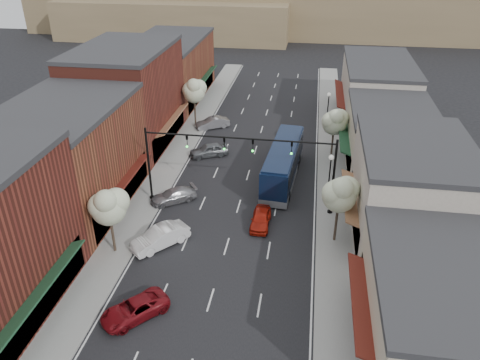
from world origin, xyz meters
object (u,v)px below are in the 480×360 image
at_px(tree_left_near, 108,205).
at_px(parked_car_a, 135,309).
at_px(tree_right_far, 335,121).
at_px(lamp_post_near, 330,170).
at_px(signal_mast_right, 306,164).
at_px(parked_car_d, 209,150).
at_px(signal_mast_left, 174,155).
at_px(red_hatchback, 261,219).
at_px(coach_bus, 283,162).
at_px(parked_car_c, 173,196).
at_px(parked_car_e, 212,123).
at_px(lamp_post_far, 328,104).
at_px(parked_car_b, 160,237).
at_px(tree_left_far, 194,90).
at_px(tree_right_near, 340,193).

bearing_deg(tree_left_near, parked_car_a, -58.09).
relative_size(tree_right_far, lamp_post_near, 1.22).
height_order(signal_mast_right, parked_car_d, signal_mast_right).
height_order(signal_mast_left, red_hatchback, signal_mast_left).
height_order(coach_bus, parked_car_d, coach_bus).
height_order(lamp_post_near, parked_car_d, lamp_post_near).
bearing_deg(tree_left_near, coach_bus, 49.47).
bearing_deg(parked_car_c, parked_car_e, 145.47).
relative_size(signal_mast_left, lamp_post_far, 1.85).
bearing_deg(parked_car_c, signal_mast_left, 72.14).
distance_m(signal_mast_left, parked_car_e, 17.99).
distance_m(signal_mast_left, tree_right_far, 18.39).
height_order(tree_right_far, parked_car_b, tree_right_far).
height_order(lamp_post_near, parked_car_b, lamp_post_near).
bearing_deg(tree_left_near, signal_mast_left, 71.90).
bearing_deg(parked_car_a, tree_left_near, 164.40).
height_order(tree_left_far, parked_car_d, tree_left_far).
bearing_deg(parked_car_c, coach_bus, 86.55).
bearing_deg(red_hatchback, parked_car_a, -119.58).
bearing_deg(parked_car_a, signal_mast_right, 97.22).
bearing_deg(parked_car_d, parked_car_c, -33.05).
xyz_separation_m(lamp_post_near, parked_car_d, (-12.59, 7.21, -2.30)).
height_order(parked_car_a, parked_car_b, parked_car_b).
bearing_deg(tree_right_near, parked_car_c, 164.52).
relative_size(coach_bus, parked_car_e, 2.85).
height_order(lamp_post_far, parked_car_e, lamp_post_far).
bearing_deg(parked_car_a, coach_bus, 110.82).
bearing_deg(tree_left_far, red_hatchback, -62.95).
relative_size(tree_left_near, lamp_post_far, 1.28).
relative_size(tree_right_near, parked_car_a, 1.36).
height_order(tree_left_far, red_hatchback, tree_left_far).
bearing_deg(parked_car_c, tree_left_near, -51.11).
bearing_deg(parked_car_b, lamp_post_near, 76.77).
bearing_deg(tree_left_far, signal_mast_left, -81.65).
bearing_deg(signal_mast_right, parked_car_d, 136.98).
xyz_separation_m(parked_car_b, parked_car_e, (-0.94, 24.21, -0.09)).
relative_size(tree_left_near, red_hatchback, 1.50).
distance_m(signal_mast_left, tree_left_near, 8.48).
height_order(tree_right_far, parked_car_d, tree_right_far).
height_order(signal_mast_right, coach_bus, signal_mast_right).
distance_m(tree_left_far, lamp_post_far, 16.26).
height_order(signal_mast_left, tree_right_far, signal_mast_left).
bearing_deg(parked_car_a, tree_right_near, 80.96).
relative_size(parked_car_b, parked_car_d, 1.13).
xyz_separation_m(tree_right_far, parked_car_a, (-12.77, -26.15, -3.38)).
relative_size(signal_mast_left, tree_right_far, 1.51).
relative_size(red_hatchback, parked_car_e, 0.92).
bearing_deg(lamp_post_near, coach_bus, 143.98).
distance_m(lamp_post_far, parked_car_b, 29.71).
distance_m(signal_mast_right, parked_car_d, 14.76).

